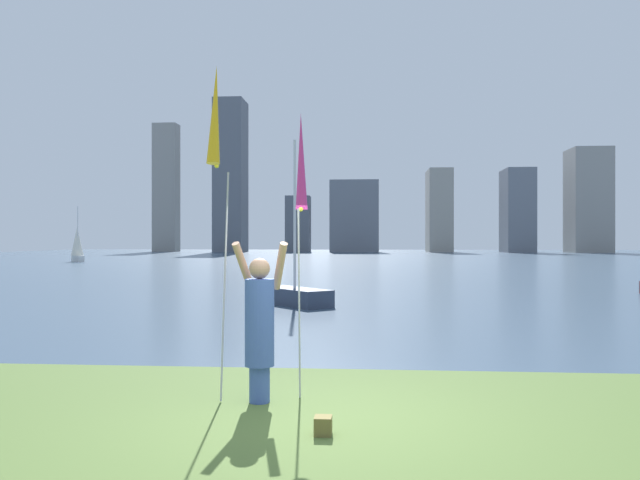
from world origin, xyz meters
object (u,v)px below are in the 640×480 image
person (260,323)px  kite_flag_right (301,167)px  sailboat_2 (77,244)px  sailboat_4 (295,295)px  bag (323,426)px  kite_flag_left (215,123)px

person → kite_flag_right: (0.48, 0.38, 2.00)m
person → sailboat_2: 54.14m
kite_flag_right → sailboat_4: 11.73m
person → sailboat_4: sailboat_4 is taller
sailboat_2 → sailboat_4: 43.61m
bag → sailboat_2: 55.70m
bag → sailboat_2: size_ratio=0.04×
sailboat_2 → sailboat_4: sailboat_4 is taller
kite_flag_left → bag: kite_flag_left is taller
sailboat_2 → sailboat_4: bearing=-55.9°
kite_flag_left → sailboat_2: sailboat_2 is taller
kite_flag_right → bag: (0.41, -1.64, -2.90)m
person → kite_flag_left: bearing=-155.3°
kite_flag_left → kite_flag_right: bearing=36.3°
bag → sailboat_4: sailboat_4 is taller
kite_flag_right → sailboat_2: (-25.86, 47.44, -1.36)m
kite_flag_right → sailboat_2: sailboat_2 is taller
kite_flag_left → kite_flag_right: kite_flag_left is taller
person → sailboat_2: sailboat_2 is taller
bag → sailboat_2: sailboat_2 is taller
kite_flag_right → bag: kite_flag_right is taller
person → kite_flag_left: size_ratio=0.49×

